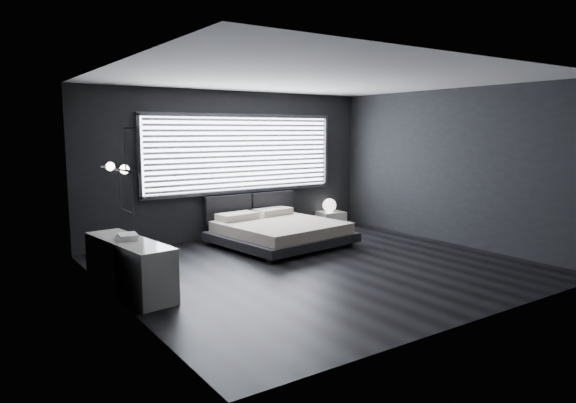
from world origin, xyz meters
TOP-DOWN VIEW (x-y plane):
  - room at (0.00, 0.00)m, footprint 6.04×6.00m
  - window at (0.20, 2.70)m, footprint 4.14×0.09m
  - headboard at (0.32, 2.64)m, footprint 1.96×0.16m
  - sconce_near at (-2.88, 0.05)m, footprint 0.18×0.11m
  - sconce_far at (-2.88, 0.65)m, footprint 0.18×0.11m
  - wall_art_upper at (-2.98, -0.55)m, footprint 0.01×0.48m
  - wall_art_lower at (-2.98, -0.30)m, footprint 0.01×0.48m
  - bed at (0.32, 1.59)m, footprint 2.33×2.25m
  - nightstand at (2.25, 2.50)m, footprint 0.58×0.50m
  - orb_lamp at (2.20, 2.49)m, footprint 0.29×0.29m
  - dresser at (-2.78, 0.36)m, footprint 0.69×1.75m
  - book_stack at (-2.78, 0.42)m, footprint 0.34×0.40m

SIDE VIEW (x-z plane):
  - nightstand at x=2.25m, z-range 0.00..0.31m
  - bed at x=0.32m, z-range -0.02..0.52m
  - dresser at x=-2.78m, z-range 0.00..0.68m
  - orb_lamp at x=2.20m, z-range 0.31..0.60m
  - headboard at x=0.32m, z-range 0.31..0.83m
  - book_stack at x=-2.78m, z-range 0.68..0.75m
  - wall_art_lower at x=-2.98m, z-range 1.14..1.62m
  - room at x=0.00m, z-range 0.00..2.80m
  - sconce_near at x=-2.88m, z-range 1.55..1.66m
  - sconce_far at x=-2.88m, z-range 1.55..1.66m
  - window at x=0.20m, z-range 0.85..2.37m
  - wall_art_upper at x=-2.98m, z-range 1.61..2.09m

